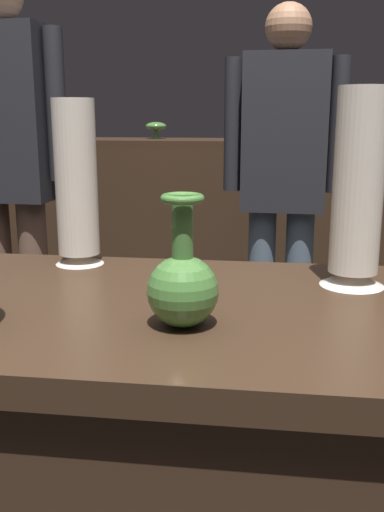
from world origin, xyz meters
name	(u,v)px	position (x,y,z in m)	size (l,w,h in m)	color
display_plinth	(200,502)	(0.00, 0.00, 0.40)	(1.20, 0.64, 0.80)	#382619
back_display_shelf	(249,232)	(0.00, 2.20, 0.49)	(2.60, 0.40, 0.99)	#382619
vase_centerpiece	(183,284)	(-0.01, -0.11, 0.87)	(0.11, 0.11, 0.21)	#477A38
vase_left_accent	(358,194)	(0.28, 0.16, 0.98)	(0.12, 0.12, 0.37)	silver
vase_right_accent	(76,185)	(-0.30, 0.25, 0.97)	(0.11, 0.11, 0.36)	silver
shelf_vase_left	(156,127)	(-0.52, 2.25, 1.05)	(0.11, 0.11, 0.09)	#477A38
shelf_vase_center	(251,124)	(0.00, 2.14, 1.07)	(0.14, 0.14, 0.11)	#E55B1E
shelf_vase_far_left	(63,127)	(-1.04, 2.23, 1.05)	(0.10, 0.10, 0.18)	orange
shelf_vase_right	(353,129)	(0.52, 2.19, 1.05)	(0.10, 0.10, 0.08)	#E55B1E
visitor_center_back	(283,175)	(0.16, 1.37, 0.89)	(0.47, 0.19, 1.52)	slate
visitor_near_left	(9,159)	(-0.87, 1.14, 0.96)	(0.47, 0.19, 1.63)	brown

